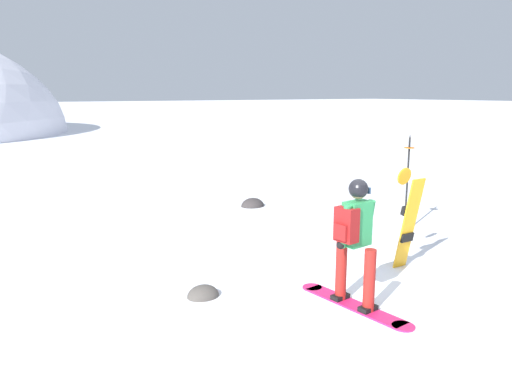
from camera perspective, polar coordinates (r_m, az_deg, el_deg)
ground_plane at (r=7.48m, az=13.04°, el=-10.87°), size 300.00×300.00×0.00m
snowboarder_main at (r=6.59m, az=11.19°, el=-5.39°), size 0.64×1.83×1.71m
spare_snowboard at (r=8.25m, az=16.94°, el=-2.94°), size 0.28×0.34×1.63m
piste_marker_near at (r=10.31m, az=16.89°, el=1.57°), size 0.20×0.20×1.98m
rock_dark at (r=12.44m, az=-0.39°, el=-1.63°), size 0.59×0.50×0.42m
rock_mid at (r=7.14m, az=-6.05°, el=-11.75°), size 0.46×0.39×0.32m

